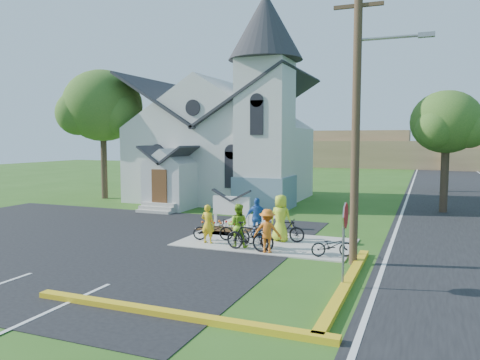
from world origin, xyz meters
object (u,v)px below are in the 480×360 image
at_px(utility_pole, 358,105).
at_px(bike_2, 255,235).
at_px(cyclist_1, 238,225).
at_px(cyclist_0, 208,224).
at_px(cyclist_3, 267,231).
at_px(bike_3, 285,230).
at_px(cyclist_4, 281,218).
at_px(church_sign, 231,206).
at_px(bike_0, 213,230).
at_px(bike_4, 332,246).
at_px(cyclist_2, 257,218).
at_px(bike_1, 248,236).
at_px(stop_sign, 345,227).

relative_size(utility_pole, bike_2, 5.12).
bearing_deg(cyclist_1, bike_2, -177.49).
distance_m(cyclist_0, cyclist_3, 2.82).
bearing_deg(bike_3, cyclist_4, 79.06).
height_order(church_sign, cyclist_0, church_sign).
bearing_deg(bike_2, church_sign, 59.38).
distance_m(utility_pole, bike_0, 7.92).
bearing_deg(cyclist_1, bike_4, 168.32).
xyz_separation_m(church_sign, cyclist_2, (2.09, -2.10, -0.12)).
relative_size(utility_pole, bike_1, 5.55).
xyz_separation_m(cyclist_0, bike_4, (5.11, -0.32, -0.39)).
distance_m(utility_pole, cyclist_1, 6.47).
bearing_deg(cyclist_1, bike_1, 134.23).
distance_m(cyclist_0, bike_3, 3.17).
height_order(utility_pole, bike_0, utility_pole).
bearing_deg(bike_0, bike_4, -118.21).
xyz_separation_m(cyclist_1, cyclist_2, (0.12, 1.89, 0.01)).
distance_m(cyclist_3, cyclist_4, 2.06).
height_order(stop_sign, bike_3, stop_sign).
bearing_deg(bike_1, cyclist_0, 79.03).
height_order(cyclist_3, bike_3, cyclist_3).
height_order(utility_pole, cyclist_0, utility_pole).
xyz_separation_m(bike_2, bike_4, (3.04, -0.26, -0.11)).
height_order(church_sign, bike_2, church_sign).
bearing_deg(cyclist_2, utility_pole, 139.54).
xyz_separation_m(stop_sign, bike_3, (-3.24, 5.02, -1.23)).
bearing_deg(bike_0, utility_pole, -122.18).
xyz_separation_m(bike_3, bike_4, (2.28, -1.73, -0.10)).
xyz_separation_m(bike_2, cyclist_3, (0.68, -0.55, 0.30)).
xyz_separation_m(bike_0, bike_3, (2.87, 0.84, 0.06)).
bearing_deg(bike_2, stop_sign, -106.72).
distance_m(church_sign, utility_pole, 9.18).
height_order(utility_pole, cyclist_1, utility_pole).
bearing_deg(cyclist_1, utility_pole, 161.40).
xyz_separation_m(bike_1, cyclist_2, (-0.44, 2.30, 0.32)).
bearing_deg(utility_pole, bike_1, 175.75).
height_order(bike_2, bike_4, bike_2).
xyz_separation_m(stop_sign, cyclist_3, (-3.32, 3.00, -0.92)).
distance_m(cyclist_1, bike_1, 0.76).
height_order(stop_sign, cyclist_3, stop_sign).
bearing_deg(cyclist_4, bike_1, 80.42).
distance_m(stop_sign, bike_2, 5.48).
xyz_separation_m(utility_pole, cyclist_4, (-3.36, 2.35, -4.39)).
height_order(cyclist_0, bike_4, cyclist_0).
bearing_deg(bike_0, cyclist_4, -90.34).
bearing_deg(cyclist_0, utility_pole, 175.23).
height_order(cyclist_1, bike_1, cyclist_1).
xyz_separation_m(stop_sign, cyclist_1, (-4.67, 3.41, -0.88)).
height_order(church_sign, bike_0, church_sign).
bearing_deg(cyclist_0, bike_0, -82.83).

